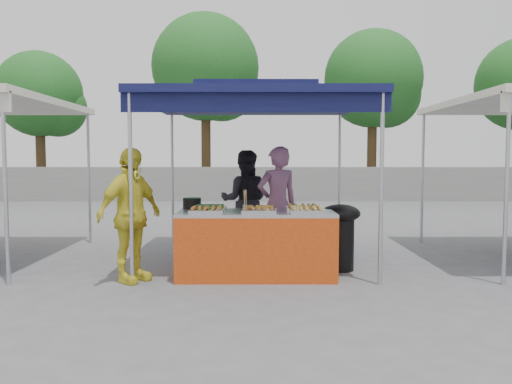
{
  "coord_description": "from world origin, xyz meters",
  "views": [
    {
      "loc": [
        -0.01,
        -6.45,
        1.54
      ],
      "look_at": [
        0.0,
        0.6,
        1.05
      ],
      "focal_mm": 35.0,
      "sensor_mm": 36.0,
      "label": 1
    }
  ],
  "objects_px": {
    "customer_person": "(130,215)",
    "wok_burner": "(340,231)",
    "cooking_pot": "(192,203)",
    "vendor_table": "(256,244)",
    "vendor_woman": "(277,205)",
    "helper_man": "(245,201)"
  },
  "relations": [
    {
      "from": "vendor_table",
      "to": "wok_burner",
      "type": "bearing_deg",
      "value": 18.7
    },
    {
      "from": "vendor_table",
      "to": "customer_person",
      "type": "height_order",
      "value": "customer_person"
    },
    {
      "from": "vendor_woman",
      "to": "helper_man",
      "type": "height_order",
      "value": "vendor_woman"
    },
    {
      "from": "wok_burner",
      "to": "helper_man",
      "type": "distance_m",
      "value": 1.98
    },
    {
      "from": "wok_burner",
      "to": "helper_man",
      "type": "height_order",
      "value": "helper_man"
    },
    {
      "from": "cooking_pot",
      "to": "wok_burner",
      "type": "distance_m",
      "value": 2.05
    },
    {
      "from": "vendor_table",
      "to": "wok_burner",
      "type": "relative_size",
      "value": 2.2
    },
    {
      "from": "vendor_table",
      "to": "cooking_pot",
      "type": "distance_m",
      "value": 1.07
    },
    {
      "from": "vendor_woman",
      "to": "customer_person",
      "type": "distance_m",
      "value": 2.21
    },
    {
      "from": "cooking_pot",
      "to": "helper_man",
      "type": "bearing_deg",
      "value": 64.8
    },
    {
      "from": "vendor_woman",
      "to": "helper_man",
      "type": "bearing_deg",
      "value": -82.32
    },
    {
      "from": "vendor_woman",
      "to": "wok_burner",
      "type": "bearing_deg",
      "value": 125.83
    },
    {
      "from": "cooking_pot",
      "to": "helper_man",
      "type": "xyz_separation_m",
      "value": [
        0.69,
        1.46,
        -0.09
      ]
    },
    {
      "from": "wok_burner",
      "to": "customer_person",
      "type": "distance_m",
      "value": 2.79
    },
    {
      "from": "vendor_table",
      "to": "cooking_pot",
      "type": "relative_size",
      "value": 8.21
    },
    {
      "from": "helper_man",
      "to": "vendor_woman",
      "type": "bearing_deg",
      "value": 120.17
    },
    {
      "from": "vendor_table",
      "to": "vendor_woman",
      "type": "height_order",
      "value": "vendor_woman"
    },
    {
      "from": "wok_burner",
      "to": "customer_person",
      "type": "xyz_separation_m",
      "value": [
        -2.7,
        -0.63,
        0.3
      ]
    },
    {
      "from": "customer_person",
      "to": "wok_burner",
      "type": "bearing_deg",
      "value": -43.42
    },
    {
      "from": "cooking_pot",
      "to": "wok_burner",
      "type": "height_order",
      "value": "cooking_pot"
    },
    {
      "from": "wok_burner",
      "to": "vendor_woman",
      "type": "bearing_deg",
      "value": 147.06
    },
    {
      "from": "vendor_woman",
      "to": "customer_person",
      "type": "height_order",
      "value": "vendor_woman"
    }
  ]
}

